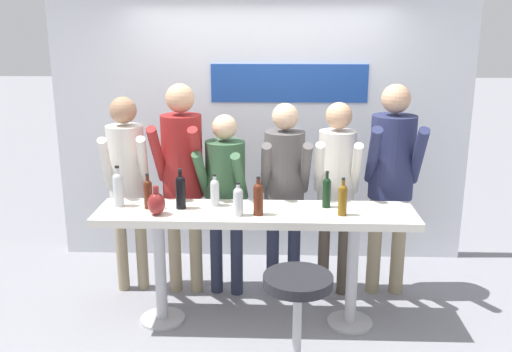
% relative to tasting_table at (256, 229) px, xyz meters
% --- Properties ---
extents(ground_plane, '(40.00, 40.00, 0.00)m').
position_rel_tasting_table_xyz_m(ground_plane, '(-0.00, 0.00, -0.79)').
color(ground_plane, gray).
extents(back_wall, '(4.04, 0.12, 2.60)m').
position_rel_tasting_table_xyz_m(back_wall, '(0.00, 1.40, 0.51)').
color(back_wall, silver).
rests_on(back_wall, ground_plane).
extents(tasting_table, '(2.44, 0.53, 0.95)m').
position_rel_tasting_table_xyz_m(tasting_table, '(0.00, 0.00, 0.00)').
color(tasting_table, silver).
rests_on(tasting_table, ground_plane).
extents(bar_stool, '(0.48, 0.48, 0.76)m').
position_rel_tasting_table_xyz_m(bar_stool, '(0.30, -0.74, -0.28)').
color(bar_stool, '#B2B2B7').
rests_on(bar_stool, ground_plane).
extents(person_far_left, '(0.44, 0.56, 1.74)m').
position_rel_tasting_table_xyz_m(person_far_left, '(-1.12, 0.54, 0.30)').
color(person_far_left, gray).
rests_on(person_far_left, ground_plane).
extents(person_left, '(0.43, 0.56, 1.85)m').
position_rel_tasting_table_xyz_m(person_left, '(-0.64, 0.52, 0.37)').
color(person_left, gray).
rests_on(person_left, ground_plane).
extents(person_center_left, '(0.45, 0.55, 1.60)m').
position_rel_tasting_table_xyz_m(person_center_left, '(-0.28, 0.50, 0.20)').
color(person_center_left, '#23283D').
rests_on(person_center_left, ground_plane).
extents(person_center, '(0.42, 0.53, 1.69)m').
position_rel_tasting_table_xyz_m(person_center, '(0.22, 0.53, 0.26)').
color(person_center, '#23283D').
rests_on(person_center, ground_plane).
extents(person_center_right, '(0.39, 0.52, 1.70)m').
position_rel_tasting_table_xyz_m(person_center_right, '(0.66, 0.53, 0.28)').
color(person_center_right, '#473D33').
rests_on(person_center_right, ground_plane).
extents(person_right, '(0.47, 0.59, 1.85)m').
position_rel_tasting_table_xyz_m(person_right, '(1.12, 0.56, 0.36)').
color(person_right, gray).
rests_on(person_right, ground_plane).
extents(wine_bottle_0, '(0.08, 0.08, 0.32)m').
position_rel_tasting_table_xyz_m(wine_bottle_0, '(-0.58, 0.03, 0.30)').
color(wine_bottle_0, black).
rests_on(wine_bottle_0, tasting_table).
extents(wine_bottle_1, '(0.07, 0.07, 0.29)m').
position_rel_tasting_table_xyz_m(wine_bottle_1, '(0.65, -0.08, 0.28)').
color(wine_bottle_1, brown).
rests_on(wine_bottle_1, tasting_table).
extents(wine_bottle_2, '(0.06, 0.06, 0.29)m').
position_rel_tasting_table_xyz_m(wine_bottle_2, '(0.54, 0.10, 0.28)').
color(wine_bottle_2, black).
rests_on(wine_bottle_2, tasting_table).
extents(wine_bottle_3, '(0.07, 0.07, 0.26)m').
position_rel_tasting_table_xyz_m(wine_bottle_3, '(-0.12, -0.12, 0.27)').
color(wine_bottle_3, '#B7BCC1').
rests_on(wine_bottle_3, tasting_table).
extents(wine_bottle_4, '(0.07, 0.07, 0.29)m').
position_rel_tasting_table_xyz_m(wine_bottle_4, '(0.02, -0.10, 0.29)').
color(wine_bottle_4, '#4C1E0F').
rests_on(wine_bottle_4, tasting_table).
extents(wine_bottle_5, '(0.07, 0.07, 0.25)m').
position_rel_tasting_table_xyz_m(wine_bottle_5, '(-0.32, 0.10, 0.27)').
color(wine_bottle_5, '#B7BCC1').
rests_on(wine_bottle_5, tasting_table).
extents(wine_bottle_6, '(0.06, 0.06, 0.27)m').
position_rel_tasting_table_xyz_m(wine_bottle_6, '(-0.83, 0.02, 0.28)').
color(wine_bottle_6, '#4C1E0F').
rests_on(wine_bottle_6, tasting_table).
extents(wine_bottle_7, '(0.08, 0.08, 0.32)m').
position_rel_tasting_table_xyz_m(wine_bottle_7, '(-1.07, 0.07, 0.30)').
color(wine_bottle_7, '#B7BCC1').
rests_on(wine_bottle_7, tasting_table).
extents(decorative_vase, '(0.13, 0.13, 0.22)m').
position_rel_tasting_table_xyz_m(decorative_vase, '(-0.73, -0.13, 0.24)').
color(decorative_vase, maroon).
rests_on(decorative_vase, tasting_table).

